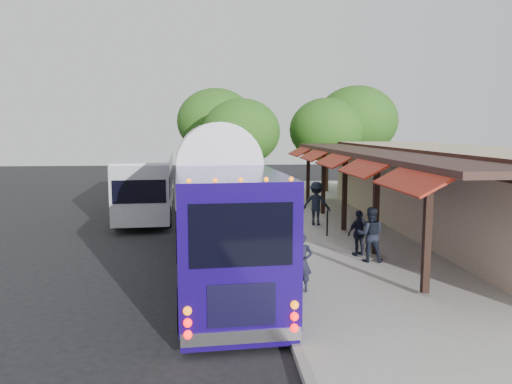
# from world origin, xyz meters

# --- Properties ---
(ground) EXTENTS (90.00, 90.00, 0.00)m
(ground) POSITION_xyz_m (0.00, 0.00, 0.00)
(ground) COLOR black
(ground) RESTS_ON ground
(sidewalk) EXTENTS (10.00, 40.00, 0.15)m
(sidewalk) POSITION_xyz_m (5.00, 4.00, 0.07)
(sidewalk) COLOR #9E9B93
(sidewalk) RESTS_ON ground
(curb) EXTENTS (0.20, 40.00, 0.16)m
(curb) POSITION_xyz_m (0.05, 4.00, 0.07)
(curb) COLOR gray
(curb) RESTS_ON ground
(station_shelter) EXTENTS (8.15, 20.00, 3.60)m
(station_shelter) POSITION_xyz_m (8.38, 4.00, 1.85)
(station_shelter) COLOR tan
(station_shelter) RESTS_ON ground
(coach_bus) EXTENTS (3.21, 11.46, 3.63)m
(coach_bus) POSITION_xyz_m (-1.45, -1.12, 1.95)
(coach_bus) COLOR #180861
(coach_bus) RESTS_ON ground
(city_bus) EXTENTS (3.13, 11.19, 2.97)m
(city_bus) POSITION_xyz_m (-4.97, 10.12, 1.64)
(city_bus) COLOR #919499
(city_bus) RESTS_ON ground
(ped_a) EXTENTS (0.63, 0.49, 1.54)m
(ped_a) POSITION_xyz_m (0.71, -3.39, 0.92)
(ped_a) COLOR black
(ped_a) RESTS_ON sidewalk
(ped_b) EXTENTS (0.99, 0.84, 1.76)m
(ped_b) POSITION_xyz_m (3.40, -0.66, 1.03)
(ped_b) COLOR black
(ped_b) RESTS_ON sidewalk
(ped_c) EXTENTS (0.98, 0.67, 1.54)m
(ped_c) POSITION_xyz_m (3.27, 0.09, 0.92)
(ped_c) COLOR black
(ped_c) RESTS_ON sidewalk
(ped_d) EXTENTS (1.41, 1.10, 1.91)m
(ped_d) POSITION_xyz_m (2.93, 5.53, 1.11)
(ped_d) COLOR black
(ped_d) RESTS_ON sidewalk
(sign_board) EXTENTS (0.17, 0.46, 1.03)m
(sign_board) POSITION_xyz_m (2.90, 3.22, 0.85)
(sign_board) COLOR black
(sign_board) RESTS_ON sidewalk
(tree_left) EXTENTS (4.90, 4.90, 6.27)m
(tree_left) POSITION_xyz_m (0.20, 15.67, 4.18)
(tree_left) COLOR #382314
(tree_left) RESTS_ON ground
(tree_mid) EXTENTS (5.03, 5.03, 6.45)m
(tree_mid) POSITION_xyz_m (6.04, 17.41, 4.30)
(tree_mid) COLOR #382314
(tree_mid) RESTS_ON ground
(tree_right) EXTENTS (5.77, 5.77, 7.38)m
(tree_right) POSITION_xyz_m (8.46, 18.79, 4.92)
(tree_right) COLOR #382314
(tree_right) RESTS_ON ground
(tree_far) EXTENTS (5.74, 5.74, 7.35)m
(tree_far) POSITION_xyz_m (-1.38, 21.43, 4.90)
(tree_far) COLOR #382314
(tree_far) RESTS_ON ground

